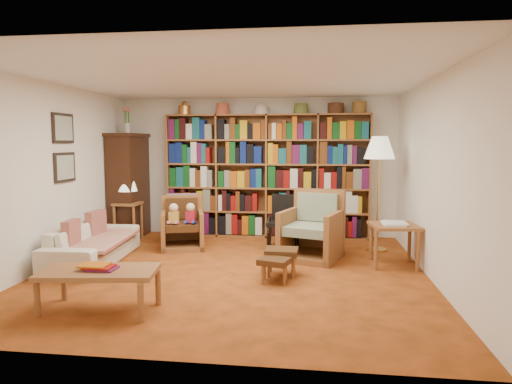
% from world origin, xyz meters
% --- Properties ---
extents(floor, '(5.00, 5.00, 0.00)m').
position_xyz_m(floor, '(0.00, 0.00, 0.00)').
color(floor, '#AF4A1A').
rests_on(floor, ground).
extents(ceiling, '(5.00, 5.00, 0.00)m').
position_xyz_m(ceiling, '(0.00, 0.00, 2.50)').
color(ceiling, white).
rests_on(ceiling, wall_back).
extents(wall_back, '(5.00, 0.00, 5.00)m').
position_xyz_m(wall_back, '(0.00, 2.50, 1.25)').
color(wall_back, white).
rests_on(wall_back, floor).
extents(wall_front, '(5.00, 0.00, 5.00)m').
position_xyz_m(wall_front, '(0.00, -2.50, 1.25)').
color(wall_front, white).
rests_on(wall_front, floor).
extents(wall_left, '(0.00, 5.00, 5.00)m').
position_xyz_m(wall_left, '(-2.50, 0.00, 1.25)').
color(wall_left, white).
rests_on(wall_left, floor).
extents(wall_right, '(0.00, 5.00, 5.00)m').
position_xyz_m(wall_right, '(2.50, 0.00, 1.25)').
color(wall_right, white).
rests_on(wall_right, floor).
extents(bookshelf, '(3.60, 0.30, 2.42)m').
position_xyz_m(bookshelf, '(0.20, 2.33, 1.17)').
color(bookshelf, brown).
rests_on(bookshelf, floor).
extents(curio_cabinet, '(0.50, 0.95, 2.40)m').
position_xyz_m(curio_cabinet, '(-2.25, 2.00, 0.95)').
color(curio_cabinet, '#34190E').
rests_on(curio_cabinet, floor).
extents(framed_pictures, '(0.03, 0.52, 0.97)m').
position_xyz_m(framed_pictures, '(-2.48, 0.30, 1.62)').
color(framed_pictures, black).
rests_on(framed_pictures, wall_left).
extents(sofa, '(1.93, 0.86, 0.55)m').
position_xyz_m(sofa, '(-2.05, 0.22, 0.28)').
color(sofa, beige).
rests_on(sofa, floor).
extents(sofa_throw, '(0.91, 1.54, 0.04)m').
position_xyz_m(sofa_throw, '(-2.00, 0.22, 0.30)').
color(sofa_throw, beige).
rests_on(sofa_throw, sofa).
extents(cushion_left, '(0.16, 0.40, 0.38)m').
position_xyz_m(cushion_left, '(-2.18, 0.57, 0.45)').
color(cushion_left, maroon).
rests_on(cushion_left, sofa).
extents(cushion_right, '(0.15, 0.37, 0.36)m').
position_xyz_m(cushion_right, '(-2.18, -0.13, 0.45)').
color(cushion_right, maroon).
rests_on(cushion_right, sofa).
extents(side_table_lamp, '(0.43, 0.43, 0.67)m').
position_xyz_m(side_table_lamp, '(-2.15, 1.68, 0.49)').
color(side_table_lamp, brown).
rests_on(side_table_lamp, floor).
extents(table_lamp, '(0.34, 0.34, 0.46)m').
position_xyz_m(table_lamp, '(-2.15, 1.68, 0.98)').
color(table_lamp, gold).
rests_on(table_lamp, side_table_lamp).
extents(armchair_leather, '(0.87, 0.87, 0.85)m').
position_xyz_m(armchair_leather, '(-1.05, 1.32, 0.35)').
color(armchair_leather, brown).
rests_on(armchair_leather, floor).
extents(armchair_sage, '(1.06, 1.06, 0.99)m').
position_xyz_m(armchair_sage, '(1.01, 0.93, 0.38)').
color(armchair_sage, brown).
rests_on(armchair_sage, floor).
extents(wheelchair, '(0.53, 0.69, 0.87)m').
position_xyz_m(wheelchair, '(0.57, 1.41, 0.39)').
color(wheelchair, black).
rests_on(wheelchair, floor).
extents(floor_lamp, '(0.48, 0.48, 1.80)m').
position_xyz_m(floor_lamp, '(2.04, 1.47, 1.55)').
color(floor_lamp, gold).
rests_on(floor_lamp, floor).
extents(side_table_papers, '(0.68, 0.68, 0.61)m').
position_xyz_m(side_table_papers, '(2.14, 0.59, 0.50)').
color(side_table_papers, brown).
rests_on(side_table_papers, floor).
extents(footstool_a, '(0.42, 0.36, 0.35)m').
position_xyz_m(footstool_a, '(0.64, -0.07, 0.28)').
color(footstool_a, '#4B2C14').
rests_on(footstool_a, floor).
extents(footstool_b, '(0.42, 0.39, 0.30)m').
position_xyz_m(footstool_b, '(0.58, -0.39, 0.24)').
color(footstool_b, '#4B2C14').
rests_on(footstool_b, floor).
extents(coffee_table, '(1.21, 0.71, 0.48)m').
position_xyz_m(coffee_table, '(-1.09, -1.54, 0.38)').
color(coffee_table, brown).
rests_on(coffee_table, floor).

